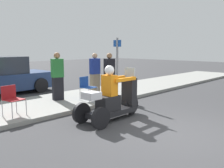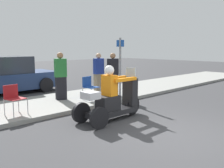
{
  "view_description": "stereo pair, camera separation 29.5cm",
  "coord_description": "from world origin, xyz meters",
  "px_view_note": "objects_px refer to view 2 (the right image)",
  "views": [
    {
      "loc": [
        -4.98,
        -2.66,
        1.97
      ],
      "look_at": [
        -0.14,
        1.92,
        1.0
      ],
      "focal_mm": 40.0,
      "sensor_mm": 36.0,
      "label": 1
    },
    {
      "loc": [
        -4.77,
        -2.87,
        1.97
      ],
      "look_at": [
        -0.14,
        1.92,
        1.0
      ],
      "focal_mm": 40.0,
      "sensor_mm": 36.0,
      "label": 2
    }
  ],
  "objects_px": {
    "motorcycle_trike": "(113,100)",
    "spectator_with_child": "(99,74)",
    "spectator_near_curb": "(61,77)",
    "street_sign": "(120,66)",
    "folding_chair_set_back": "(89,85)",
    "spectator_mid_group": "(113,75)",
    "folding_chair_curbside": "(13,96)",
    "parked_car_lot_right": "(3,76)"
  },
  "relations": [
    {
      "from": "spectator_with_child",
      "to": "spectator_near_curb",
      "type": "xyz_separation_m",
      "value": [
        -1.81,
        -0.02,
        0.03
      ]
    },
    {
      "from": "spectator_mid_group",
      "to": "folding_chair_set_back",
      "type": "distance_m",
      "value": 1.22
    },
    {
      "from": "spectator_near_curb",
      "to": "folding_chair_curbside",
      "type": "distance_m",
      "value": 2.22
    },
    {
      "from": "spectator_with_child",
      "to": "folding_chair_set_back",
      "type": "distance_m",
      "value": 1.31
    },
    {
      "from": "spectator_mid_group",
      "to": "folding_chair_set_back",
      "type": "height_order",
      "value": "spectator_mid_group"
    },
    {
      "from": "spectator_mid_group",
      "to": "street_sign",
      "type": "xyz_separation_m",
      "value": [
        -0.22,
        -0.6,
        0.41
      ]
    },
    {
      "from": "spectator_near_curb",
      "to": "street_sign",
      "type": "relative_size",
      "value": 0.77
    },
    {
      "from": "motorcycle_trike",
      "to": "spectator_mid_group",
      "type": "relative_size",
      "value": 1.32
    },
    {
      "from": "spectator_near_curb",
      "to": "parked_car_lot_right",
      "type": "xyz_separation_m",
      "value": [
        -0.78,
        3.3,
        -0.19
      ]
    },
    {
      "from": "folding_chair_set_back",
      "to": "folding_chair_curbside",
      "type": "bearing_deg",
      "value": -177.98
    },
    {
      "from": "motorcycle_trike",
      "to": "parked_car_lot_right",
      "type": "distance_m",
      "value": 6.15
    },
    {
      "from": "motorcycle_trike",
      "to": "street_sign",
      "type": "bearing_deg",
      "value": 39.27
    },
    {
      "from": "folding_chair_curbside",
      "to": "parked_car_lot_right",
      "type": "xyz_separation_m",
      "value": [
        1.26,
        4.09,
        0.12
      ]
    },
    {
      "from": "motorcycle_trike",
      "to": "spectator_mid_group",
      "type": "xyz_separation_m",
      "value": [
        2.09,
        2.13,
        0.37
      ]
    },
    {
      "from": "spectator_near_curb",
      "to": "folding_chair_set_back",
      "type": "relative_size",
      "value": 2.06
    },
    {
      "from": "spectator_near_curb",
      "to": "parked_car_lot_right",
      "type": "distance_m",
      "value": 3.39
    },
    {
      "from": "folding_chair_set_back",
      "to": "spectator_mid_group",
      "type": "bearing_deg",
      "value": 0.52
    },
    {
      "from": "spectator_mid_group",
      "to": "parked_car_lot_right",
      "type": "height_order",
      "value": "spectator_mid_group"
    },
    {
      "from": "spectator_near_curb",
      "to": "spectator_mid_group",
      "type": "relative_size",
      "value": 1.03
    },
    {
      "from": "spectator_near_curb",
      "to": "folding_chair_set_back",
      "type": "height_order",
      "value": "spectator_near_curb"
    },
    {
      "from": "spectator_with_child",
      "to": "motorcycle_trike",
      "type": "bearing_deg",
      "value": -124.75
    },
    {
      "from": "spectator_mid_group",
      "to": "parked_car_lot_right",
      "type": "bearing_deg",
      "value": 124.28
    },
    {
      "from": "parked_car_lot_right",
      "to": "folding_chair_curbside",
      "type": "bearing_deg",
      "value": -107.16
    },
    {
      "from": "motorcycle_trike",
      "to": "folding_chair_curbside",
      "type": "distance_m",
      "value": 2.77
    },
    {
      "from": "spectator_with_child",
      "to": "folding_chair_set_back",
      "type": "height_order",
      "value": "spectator_with_child"
    },
    {
      "from": "motorcycle_trike",
      "to": "folding_chair_curbside",
      "type": "bearing_deg",
      "value": 132.99
    },
    {
      "from": "street_sign",
      "to": "folding_chair_set_back",
      "type": "bearing_deg",
      "value": 148.54
    },
    {
      "from": "folding_chair_set_back",
      "to": "street_sign",
      "type": "relative_size",
      "value": 0.37
    },
    {
      "from": "spectator_with_child",
      "to": "folding_chair_set_back",
      "type": "bearing_deg",
      "value": -146.2
    },
    {
      "from": "spectator_near_curb",
      "to": "motorcycle_trike",
      "type": "bearing_deg",
      "value": -93.26
    },
    {
      "from": "street_sign",
      "to": "spectator_mid_group",
      "type": "bearing_deg",
      "value": 70.25
    },
    {
      "from": "spectator_with_child",
      "to": "spectator_mid_group",
      "type": "height_order",
      "value": "spectator_mid_group"
    },
    {
      "from": "motorcycle_trike",
      "to": "street_sign",
      "type": "xyz_separation_m",
      "value": [
        1.87,
        1.53,
        0.78
      ]
    },
    {
      "from": "motorcycle_trike",
      "to": "parked_car_lot_right",
      "type": "bearing_deg",
      "value": 95.83
    },
    {
      "from": "motorcycle_trike",
      "to": "spectator_near_curb",
      "type": "height_order",
      "value": "spectator_near_curb"
    },
    {
      "from": "spectator_with_child",
      "to": "spectator_mid_group",
      "type": "bearing_deg",
      "value": -80.24
    },
    {
      "from": "spectator_with_child",
      "to": "folding_chair_curbside",
      "type": "height_order",
      "value": "spectator_with_child"
    },
    {
      "from": "parked_car_lot_right",
      "to": "spectator_with_child",
      "type": "bearing_deg",
      "value": -51.66
    },
    {
      "from": "motorcycle_trike",
      "to": "spectator_with_child",
      "type": "height_order",
      "value": "spectator_with_child"
    },
    {
      "from": "spectator_near_curb",
      "to": "folding_chair_curbside",
      "type": "height_order",
      "value": "spectator_near_curb"
    },
    {
      "from": "parked_car_lot_right",
      "to": "spectator_mid_group",
      "type": "bearing_deg",
      "value": -55.72
    },
    {
      "from": "motorcycle_trike",
      "to": "folding_chair_set_back",
      "type": "xyz_separation_m",
      "value": [
        0.9,
        2.12,
        0.09
      ]
    }
  ]
}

